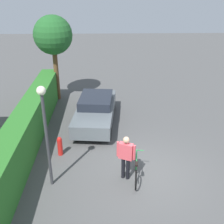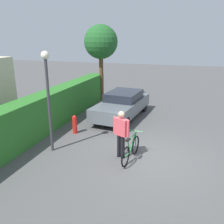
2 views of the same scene
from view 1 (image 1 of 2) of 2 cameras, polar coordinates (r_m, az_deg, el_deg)
name	(u,v)px [view 1 (image 1 of 2)]	position (r m, az deg, el deg)	size (l,w,h in m)	color
ground_plane	(147,172)	(10.38, 7.26, -12.22)	(60.00, 60.00, 0.00)	#4D4D4D
hedge_row	(14,155)	(10.29, -19.78, -8.41)	(15.23, 0.90, 1.67)	#2B6F27
parked_car_near	(96,110)	(13.33, -3.42, 0.47)	(4.51, 2.13, 1.32)	slate
bicycle	(136,170)	(9.79, 5.03, -11.93)	(1.64, 0.50, 0.90)	black
person_rider	(126,155)	(9.45, 2.90, -8.85)	(0.38, 0.62, 1.68)	black
street_lamp	(45,123)	(8.71, -13.77, -2.25)	(0.28, 0.28, 3.58)	#38383D
tree_kerbside	(53,36)	(15.71, -12.17, 15.22)	(2.11, 2.11, 4.77)	brown
fire_hydrant	(60,146)	(11.17, -10.78, -6.92)	(0.20, 0.20, 0.81)	red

